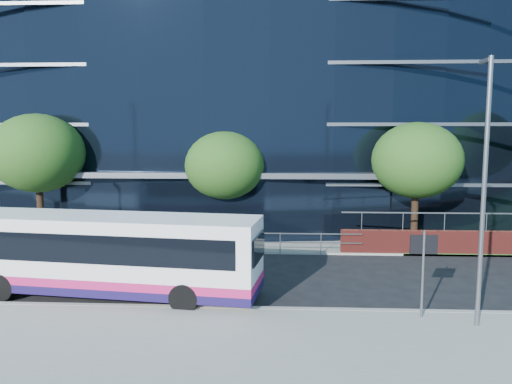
# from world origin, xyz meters

# --- Properties ---
(ground) EXTENTS (200.00, 200.00, 0.00)m
(ground) POSITION_xyz_m (0.00, 0.00, 0.00)
(ground) COLOR black
(ground) RESTS_ON ground
(pavement_near) EXTENTS (80.00, 8.00, 0.15)m
(pavement_near) POSITION_xyz_m (0.00, -5.00, 0.07)
(pavement_near) COLOR gray
(pavement_near) RESTS_ON ground
(kerb) EXTENTS (80.00, 0.25, 0.16)m
(kerb) POSITION_xyz_m (0.00, -1.00, 0.08)
(kerb) COLOR gray
(kerb) RESTS_ON ground
(yellow_line_outer) EXTENTS (80.00, 0.08, 0.01)m
(yellow_line_outer) POSITION_xyz_m (0.00, -0.80, 0.01)
(yellow_line_outer) COLOR gold
(yellow_line_outer) RESTS_ON ground
(yellow_line_inner) EXTENTS (80.00, 0.08, 0.01)m
(yellow_line_inner) POSITION_xyz_m (0.00, -0.65, 0.01)
(yellow_line_inner) COLOR gold
(yellow_line_inner) RESTS_ON ground
(far_forecourt) EXTENTS (50.00, 8.00, 0.10)m
(far_forecourt) POSITION_xyz_m (-6.00, 11.00, 0.05)
(far_forecourt) COLOR gray
(far_forecourt) RESTS_ON ground
(glass_office) EXTENTS (44.00, 23.10, 16.00)m
(glass_office) POSITION_xyz_m (-4.00, 20.85, 8.00)
(glass_office) COLOR black
(glass_office) RESTS_ON ground
(guard_railings) EXTENTS (24.00, 0.05, 1.10)m
(guard_railings) POSITION_xyz_m (-8.00, 7.00, 0.82)
(guard_railings) COLOR slate
(guard_railings) RESTS_ON ground
(apartment_block) EXTENTS (60.00, 42.00, 30.00)m
(apartment_block) POSITION_xyz_m (32.00, 57.21, 11.11)
(apartment_block) COLOR #2D511E
(apartment_block) RESTS_ON ground
(street_sign) EXTENTS (0.85, 0.09, 2.80)m
(street_sign) POSITION_xyz_m (4.50, -1.59, 2.15)
(street_sign) COLOR slate
(street_sign) RESTS_ON pavement_near
(tree_far_a) EXTENTS (4.95, 4.95, 6.98)m
(tree_far_a) POSITION_xyz_m (-13.00, 9.00, 4.86)
(tree_far_a) COLOR black
(tree_far_a) RESTS_ON ground
(tree_far_b) EXTENTS (4.29, 4.29, 6.05)m
(tree_far_b) POSITION_xyz_m (-3.00, 9.50, 4.21)
(tree_far_b) COLOR black
(tree_far_b) RESTS_ON ground
(tree_far_c) EXTENTS (4.62, 4.62, 6.51)m
(tree_far_c) POSITION_xyz_m (7.00, 9.00, 4.54)
(tree_far_c) COLOR black
(tree_far_c) RESTS_ON ground
(tree_dist_e) EXTENTS (4.62, 4.62, 6.51)m
(tree_dist_e) POSITION_xyz_m (24.00, 40.00, 4.54)
(tree_dist_e) COLOR black
(tree_dist_e) RESTS_ON ground
(streetlight_east) EXTENTS (0.15, 0.77, 8.00)m
(streetlight_east) POSITION_xyz_m (6.00, -2.17, 4.44)
(streetlight_east) COLOR slate
(streetlight_east) RESTS_ON pavement_near
(city_bus) EXTENTS (11.27, 3.89, 2.99)m
(city_bus) POSITION_xyz_m (-6.10, 0.31, 1.58)
(city_bus) COLOR white
(city_bus) RESTS_ON ground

